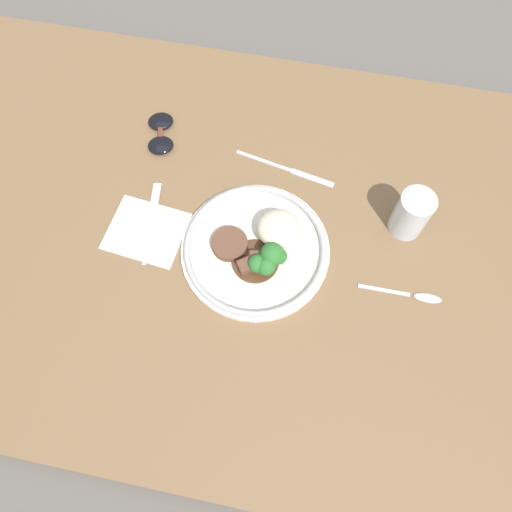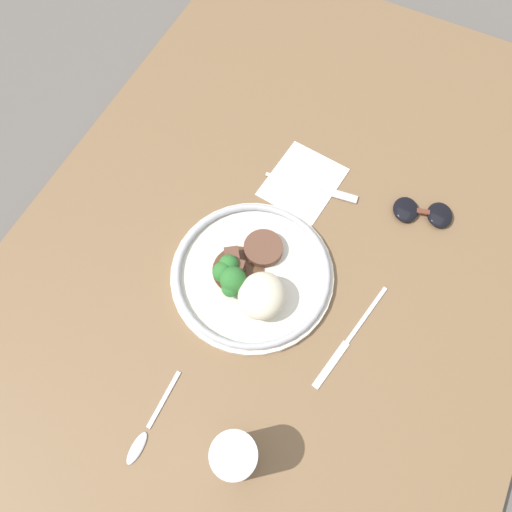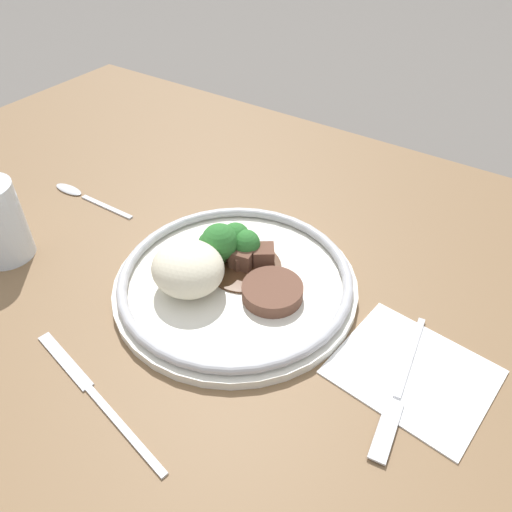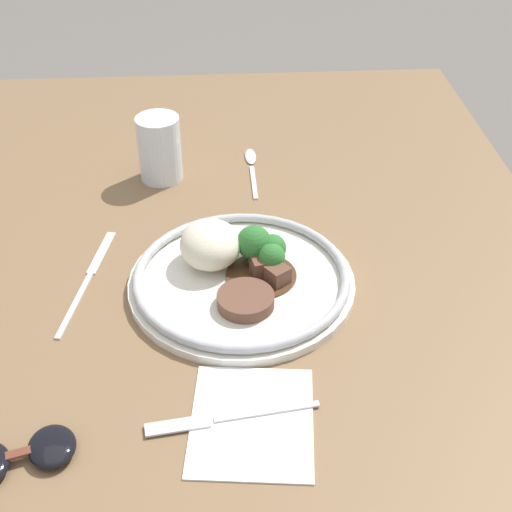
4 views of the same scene
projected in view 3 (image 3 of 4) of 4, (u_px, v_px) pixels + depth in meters
The scene contains 7 objects.
ground_plane at pixel (252, 335), 0.57m from camera, with size 8.00×8.00×0.00m, color #5B5651.
dining_table at pixel (252, 325), 0.56m from camera, with size 1.41×0.91×0.03m.
napkin at pixel (413, 372), 0.49m from camera, with size 0.16×0.14×0.00m.
plate at pixel (230, 275), 0.57m from camera, with size 0.28×0.28×0.07m.
fork at pixel (397, 396), 0.47m from camera, with size 0.04×0.18×0.00m.
knife at pixel (92, 392), 0.47m from camera, with size 0.21×0.05×0.00m.
spoon at pixel (78, 194), 0.73m from camera, with size 0.15×0.02×0.01m.
Camera 3 is at (-0.21, 0.31, 0.44)m, focal length 35.00 mm.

